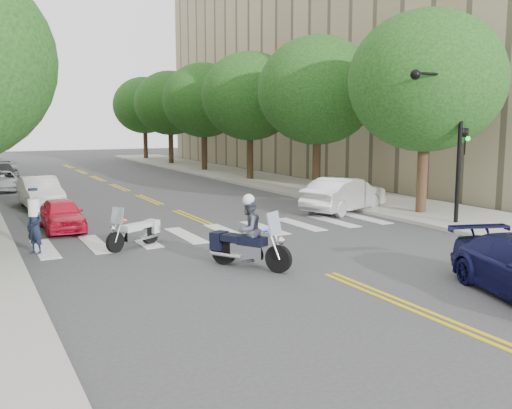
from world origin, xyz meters
TOP-DOWN VIEW (x-y plane):
  - ground at (0.00, 0.00)m, footprint 140.00×140.00m
  - sidewalk_right at (9.50, 22.00)m, footprint 5.00×60.00m
  - building_right at (26.00, 26.00)m, footprint 26.00×44.00m
  - tree_r_0 at (8.80, 6.00)m, footprint 6.40×6.40m
  - tree_r_1 at (8.80, 14.00)m, footprint 6.40×6.40m
  - tree_r_2 at (8.80, 22.00)m, footprint 6.40×6.40m
  - tree_r_3 at (8.80, 30.00)m, footprint 6.40×6.40m
  - tree_r_4 at (8.80, 38.00)m, footprint 6.40×6.40m
  - tree_r_5 at (8.80, 46.00)m, footprint 6.40×6.40m
  - traffic_signal_pole at (7.72, 3.50)m, footprint 2.82×0.42m
  - motorcycle_police at (-1.62, 1.58)m, footprint 1.52×2.26m
  - motorcycle_parked at (-3.53, 5.50)m, footprint 1.96×1.26m
  - officer_standing at (-6.50, 5.98)m, footprint 0.66×0.69m
  - convertible at (6.50, 8.28)m, footprint 4.92×3.24m
  - parked_car_a at (-5.20, 9.50)m, footprint 1.44×3.46m
  - parked_car_b at (-5.20, 15.58)m, footprint 1.71×4.38m
  - parked_car_c at (-6.30, 23.50)m, footprint 1.88×4.03m
  - parked_car_e at (-5.54, 33.89)m, footprint 1.81×4.22m

SIDE VIEW (x-z plane):
  - ground at x=0.00m, z-range 0.00..0.00m
  - sidewalk_right at x=9.50m, z-range 0.00..0.15m
  - motorcycle_parked at x=-3.53m, z-range -0.21..1.17m
  - parked_car_c at x=-6.30m, z-range 0.00..1.12m
  - parked_car_a at x=-5.20m, z-range 0.00..1.17m
  - parked_car_b at x=-5.20m, z-range 0.00..1.42m
  - parked_car_e at x=-5.54m, z-range 0.00..1.42m
  - convertible at x=6.50m, z-range 0.00..1.53m
  - officer_standing at x=-6.50m, z-range 0.00..1.59m
  - motorcycle_police at x=-1.62m, z-range -0.11..1.91m
  - traffic_signal_pole at x=7.72m, z-range 0.72..6.72m
  - tree_r_0 at x=8.80m, z-range 1.33..9.78m
  - tree_r_1 at x=8.80m, z-range 1.33..9.78m
  - tree_r_2 at x=8.80m, z-range 1.33..9.78m
  - tree_r_3 at x=8.80m, z-range 1.33..9.78m
  - tree_r_4 at x=8.80m, z-range 1.33..9.78m
  - tree_r_5 at x=8.80m, z-range 1.33..9.78m
  - building_right at x=26.00m, z-range 0.00..22.00m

